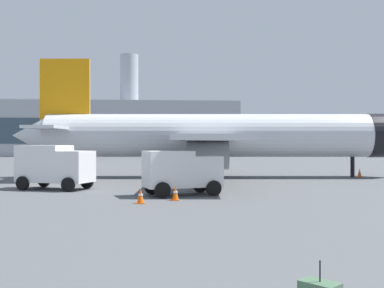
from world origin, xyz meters
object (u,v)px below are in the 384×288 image
object	(u,v)px
safety_cone_mid	(360,173)
airplane_at_gate	(215,136)
safety_cone_near	(175,193)
service_truck	(54,165)
cargo_van	(181,170)
safety_cone_far	(141,196)

from	to	relation	value
safety_cone_mid	airplane_at_gate	bearing A→B (deg)	175.02
safety_cone_near	safety_cone_mid	size ratio (longest dim) A/B	0.98
airplane_at_gate	service_truck	bearing A→B (deg)	-140.24
airplane_at_gate	safety_cone_near	size ratio (longest dim) A/B	46.44
safety_cone_mid	cargo_van	bearing A→B (deg)	-141.84
cargo_van	safety_cone_mid	xyz separation A→B (m)	(16.55, 13.01, -1.06)
safety_cone_near	safety_cone_far	world-z (taller)	safety_cone_far
safety_cone_mid	safety_cone_near	bearing A→B (deg)	-137.79
service_truck	safety_cone_near	world-z (taller)	service_truck
service_truck	safety_cone_mid	distance (m)	26.23
airplane_at_gate	safety_cone_far	distance (m)	18.95
cargo_van	safety_cone_mid	world-z (taller)	cargo_van
airplane_at_gate	safety_cone_far	bearing A→B (deg)	-108.80
cargo_van	service_truck	bearing A→B (deg)	152.55
airplane_at_gate	safety_cone_near	distance (m)	17.38
service_truck	safety_cone_far	xyz separation A→B (m)	(5.88, -7.78, -1.22)
safety_cone_near	safety_cone_far	xyz separation A→B (m)	(-1.81, -1.13, 0.00)
cargo_van	safety_cone_near	world-z (taller)	cargo_van
cargo_van	safety_cone_far	distance (m)	4.34
service_truck	safety_cone_near	distance (m)	10.23
service_truck	safety_cone_near	xyz separation A→B (m)	(7.69, -6.64, -1.23)
airplane_at_gate	safety_cone_near	xyz separation A→B (m)	(-4.21, -16.54, -3.28)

